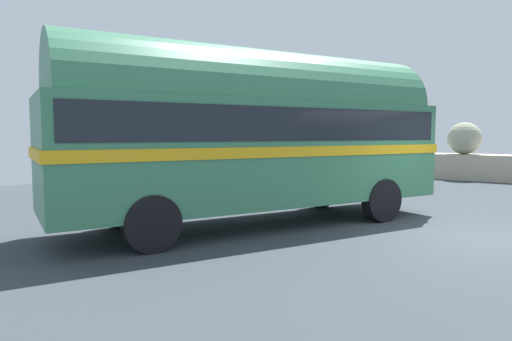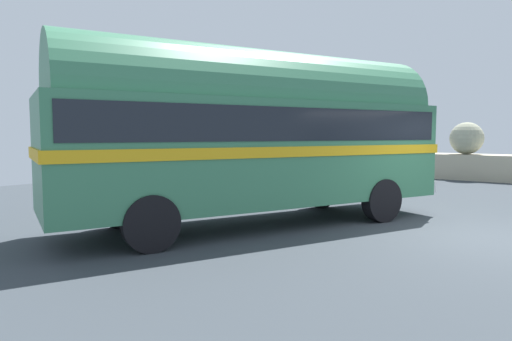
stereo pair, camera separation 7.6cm
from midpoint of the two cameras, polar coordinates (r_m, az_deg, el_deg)
ground at (r=9.58m, az=26.41°, el=-7.60°), size 32.00×26.00×0.02m
vintage_coach at (r=9.51m, az=-0.27°, el=5.17°), size 5.44×8.85×3.70m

